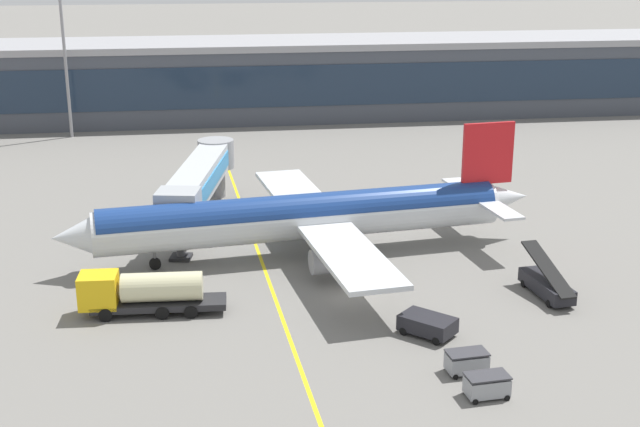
% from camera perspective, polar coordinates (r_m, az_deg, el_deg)
% --- Properties ---
extents(ground_plane, '(700.00, 700.00, 0.00)m').
position_cam_1_polar(ground_plane, '(68.13, 2.05, -5.57)').
color(ground_plane, slate).
extents(apron_lead_in_line, '(3.84, 79.93, 0.01)m').
position_cam_1_polar(apron_lead_in_line, '(69.22, -3.15, -5.21)').
color(apron_lead_in_line, yellow).
rests_on(apron_lead_in_line, ground_plane).
extents(terminal_building, '(198.72, 17.93, 12.08)m').
position_cam_1_polar(terminal_building, '(139.88, -1.78, 8.98)').
color(terminal_building, '#424751').
rests_on(terminal_building, ground_plane).
extents(main_airliner, '(43.24, 34.45, 11.13)m').
position_cam_1_polar(main_airliner, '(75.86, -0.96, -0.18)').
color(main_airliner, silver).
rests_on(main_airliner, ground_plane).
extents(jet_bridge, '(7.87, 23.24, 6.35)m').
position_cam_1_polar(jet_bridge, '(85.55, -7.91, 2.41)').
color(jet_bridge, '#B2B7BC').
rests_on(jet_bridge, ground_plane).
extents(fuel_tanker, '(10.92, 3.13, 3.25)m').
position_cam_1_polar(fuel_tanker, '(65.95, -11.64, -5.10)').
color(fuel_tanker, '#232326').
rests_on(fuel_tanker, ground_plane).
extents(belt_loader, '(2.50, 7.00, 3.49)m').
position_cam_1_polar(belt_loader, '(70.33, 14.77, -4.54)').
color(belt_loader, black).
rests_on(belt_loader, ground_plane).
extents(pushback_tug, '(4.31, 4.31, 1.40)m').
position_cam_1_polar(pushback_tug, '(62.00, 7.19, -7.28)').
color(pushback_tug, black).
rests_on(pushback_tug, ground_plane).
extents(baggage_cart_0, '(2.77, 1.82, 1.48)m').
position_cam_1_polar(baggage_cart_0, '(54.74, 10.99, -11.09)').
color(baggage_cart_0, gray).
rests_on(baggage_cart_0, ground_plane).
extents(baggage_cart_1, '(2.77, 1.82, 1.48)m').
position_cam_1_polar(baggage_cart_1, '(57.32, 9.69, -9.63)').
color(baggage_cart_1, gray).
rests_on(baggage_cart_1, ground_plane).
extents(apron_light_mast_0, '(2.80, 0.50, 23.20)m').
position_cam_1_polar(apron_light_mast_0, '(127.40, -16.61, 10.86)').
color(apron_light_mast_0, gray).
rests_on(apron_light_mast_0, ground_plane).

